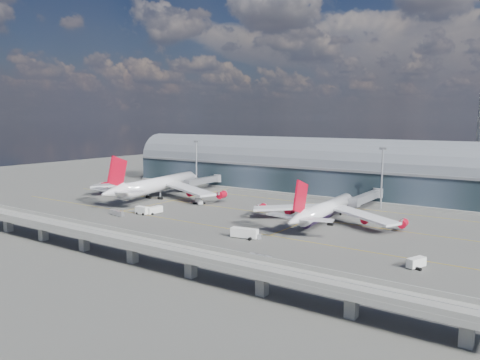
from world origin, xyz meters
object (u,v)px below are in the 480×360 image
Objects in this scene: service_truck_4 at (303,218)px; floodlight_mast_left at (196,163)px; airliner_left at (156,185)px; cargo_train_0 at (116,213)px; airliner_right at (325,210)px; service_truck_3 at (416,263)px; floodlight_mast_right at (382,176)px; cargo_train_2 at (260,258)px; service_truck_1 at (142,210)px; cargo_train_1 at (250,236)px; service_truck_0 at (155,210)px; service_truck_2 at (244,233)px; service_truck_5 at (199,201)px.

floodlight_mast_left is at bearing 134.57° from service_truck_4.
airliner_left is 8.50× the size of cargo_train_0.
airliner_right is (92.31, -38.80, -8.75)m from floodlight_mast_left.
airliner_right is 10.15× the size of service_truck_3.
cargo_train_2 is at bearing -92.05° from floodlight_mast_right.
service_truck_1 is 55.79m from cargo_train_1.
service_truck_0 is 0.99× the size of cargo_train_1.
service_truck_2 reaches higher than service_truck_0.
service_truck_2 is (80.11, -72.52, -11.97)m from floodlight_mast_left.
floodlight_mast_right is at bearing 50.18° from service_truck_4.
service_truck_2 is (50.58, -11.18, 0.18)m from service_truck_0.
service_truck_0 reaches higher than service_truck_5.
airliner_right is at bearing 24.58° from service_truck_0.
service_truck_2 is 24.12m from cargo_train_2.
airliner_left is 80.80m from service_truck_4.
floodlight_mast_left is at bearing 87.88° from airliner_left.
service_truck_0 is at bearing -53.77° from cargo_train_0.
airliner_right is 6.80× the size of cargo_train_0.
airliner_left is at bearing 174.29° from airliner_right.
cargo_train_1 is at bearing -104.21° from floodlight_mast_right.
floodlight_mast_right is 4.40× the size of service_truck_3.
service_truck_1 reaches higher than service_truck_0.
service_truck_2 reaches higher than service_truck_3.
service_truck_1 is 0.90× the size of service_truck_4.
floodlight_mast_right is 78.58m from service_truck_5.
floodlight_mast_right is 4.81× the size of service_truck_5.
service_truck_1 is at bearing 72.38° from service_truck_2.
cargo_train_1 is 23.48m from cargo_train_2.
airliner_left is at bearing 138.25° from service_truck_0.
floodlight_mast_right is 76.15m from service_truck_2.
airliner_left is 13.42× the size of service_truck_1.
cargo_train_1 is at bearing -100.66° from cargo_train_0.
service_truck_5 is 85.67m from cargo_train_2.
cargo_train_0 is 62.25m from cargo_train_1.
floodlight_mast_left is at bearing 154.05° from airliner_right.
service_truck_3 is 39.84m from cargo_train_2.
airliner_right is 8.30× the size of cargo_train_2.
service_truck_0 is at bearing -138.96° from floodlight_mast_right.
service_truck_2 is at bearing -156.95° from service_truck_3.
airliner_left is 8.12× the size of service_truck_2.
floodlight_mast_right is at bearing 0.13° from cargo_train_2.
floodlight_mast_right is 40.51m from airliner_right.
service_truck_0 is at bearing -56.00° from airliner_left.
service_truck_2 reaches higher than service_truck_5.
service_truck_5 is (-54.04, 5.82, -0.37)m from service_truck_4.
cargo_train_0 is (-9.97, -10.73, -0.49)m from service_truck_0.
floodlight_mast_left is 75.74m from cargo_train_0.
airliner_right is (87.84, -3.92, -1.59)m from airliner_left.
cargo_train_2 is at bearing -88.16° from airliner_right.
floodlight_mast_left is 69.15m from service_truck_0.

